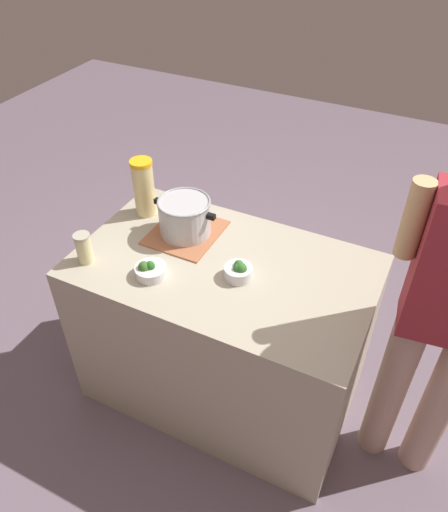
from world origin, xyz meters
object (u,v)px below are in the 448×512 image
object	(u,v)px
broccoli_bowl_front	(150,270)
lemonade_pitcher	(144,187)
broccoli_bowl_center	(239,271)
person_cook	(445,321)
cooking_pot	(185,216)
mason_jar	(84,248)

from	to	relation	value
broccoli_bowl_front	lemonade_pitcher	bearing A→B (deg)	125.07
broccoli_bowl_front	broccoli_bowl_center	xyz separation A→B (m)	(0.34, 0.16, 0.00)
lemonade_pitcher	person_cook	xyz separation A→B (m)	(1.44, -0.16, -0.09)
broccoli_bowl_front	person_cook	world-z (taller)	person_cook
lemonade_pitcher	broccoli_bowl_front	world-z (taller)	lemonade_pitcher
cooking_pot	mason_jar	bearing A→B (deg)	-128.57
lemonade_pitcher	cooking_pot	bearing A→B (deg)	-13.63
broccoli_bowl_front	person_cook	distance (m)	1.19
lemonade_pitcher	person_cook	size ratio (longest dim) A/B	0.17
cooking_pot	broccoli_bowl_front	size ratio (longest dim) A/B	2.31
lemonade_pitcher	broccoli_bowl_center	size ratio (longest dim) A/B	2.39
lemonade_pitcher	person_cook	bearing A→B (deg)	-6.39
broccoli_bowl_center	cooking_pot	bearing A→B (deg)	154.46
cooking_pot	broccoli_bowl_center	world-z (taller)	cooking_pot
mason_jar	broccoli_bowl_front	distance (m)	0.31
broccoli_bowl_front	person_cook	size ratio (longest dim) A/B	0.08
cooking_pot	broccoli_bowl_front	bearing A→B (deg)	-87.76
mason_jar	broccoli_bowl_front	bearing A→B (deg)	7.91
cooking_pot	broccoli_bowl_center	distance (m)	0.40
person_cook	broccoli_bowl_center	bearing A→B (deg)	-174.95
lemonade_pitcher	broccoli_bowl_center	xyz separation A→B (m)	(0.62, -0.23, -0.11)
lemonade_pitcher	broccoli_bowl_center	distance (m)	0.67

